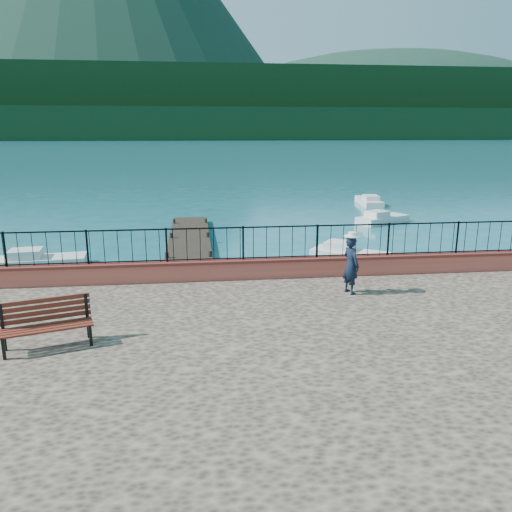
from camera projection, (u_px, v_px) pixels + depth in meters
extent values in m
plane|color=#19596B|center=(272.00, 373.00, 11.53)|extent=(2000.00, 2000.00, 0.00)
cube|color=#C65C47|center=(253.00, 268.00, 14.73)|extent=(28.00, 0.46, 0.58)
cube|color=black|center=(253.00, 243.00, 14.54)|extent=(27.00, 0.05, 0.95)
cube|color=#2D231C|center=(189.00, 250.00, 22.81)|extent=(2.00, 16.00, 0.30)
cube|color=black|center=(196.00, 124.00, 298.07)|extent=(900.00, 60.00, 18.00)
cube|color=black|center=(195.00, 106.00, 352.64)|extent=(900.00, 120.00, 44.00)
ellipsoid|color=#142D23|center=(387.00, 135.00, 576.26)|extent=(448.00, 384.00, 180.00)
cube|color=black|center=(48.00, 338.00, 9.98)|extent=(1.83, 1.02, 0.44)
cube|color=brown|center=(45.00, 311.00, 10.10)|extent=(1.69, 0.58, 0.53)
imported|color=black|center=(351.00, 265.00, 13.24)|extent=(0.55, 0.66, 1.55)
cylinder|color=white|center=(352.00, 234.00, 13.04)|extent=(0.44, 0.44, 0.12)
cube|color=silver|center=(40.00, 258.00, 20.37)|extent=(3.66, 1.68, 0.80)
cube|color=silver|center=(350.00, 251.00, 21.45)|extent=(3.38, 2.96, 0.80)
cube|color=silver|center=(383.00, 216.00, 30.14)|extent=(3.61, 2.72, 0.80)
cube|color=silver|center=(369.00, 199.00, 37.65)|extent=(1.79, 4.40, 0.80)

